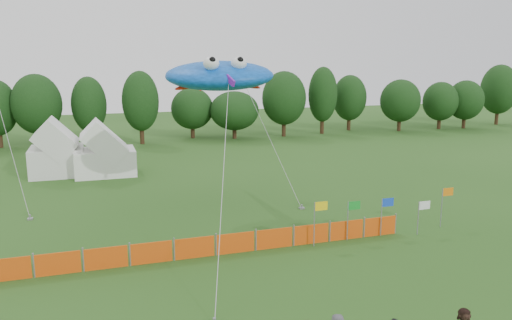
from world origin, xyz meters
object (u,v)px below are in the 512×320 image
object	(u,v)px
stingray_kite	(218,76)
barrier_fence	(194,248)
tent_right	(105,154)
tent_left	(57,152)

from	to	relation	value
stingray_kite	barrier_fence	bearing A→B (deg)	-111.39
tent_right	tent_left	bearing A→B (deg)	162.11
tent_right	barrier_fence	distance (m)	20.14
stingray_kite	tent_left	bearing A→B (deg)	130.95
tent_right	barrier_fence	xyz separation A→B (m)	(3.41, -19.82, -1.22)
tent_left	tent_right	size ratio (longest dim) A/B	0.87
tent_right	barrier_fence	world-z (taller)	tent_right
tent_left	tent_right	bearing A→B (deg)	-17.89
tent_left	tent_right	xyz separation A→B (m)	(3.72, -1.20, -0.15)
barrier_fence	stingray_kite	world-z (taller)	stingray_kite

